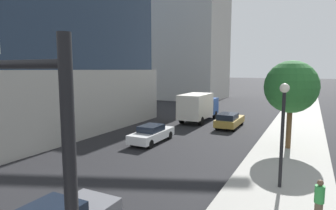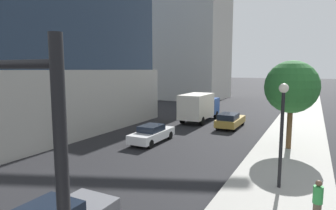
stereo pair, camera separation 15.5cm
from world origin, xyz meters
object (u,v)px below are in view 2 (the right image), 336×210
street_tree (291,87)px  pedestrian_green_shirt (317,202)px  street_lamp (282,119)px  car_white (152,134)px  construction_building (187,26)px  car_gold (230,120)px  box_truck (199,106)px

street_tree → pedestrian_green_shirt: 11.09m
street_lamp → car_white: bearing=153.6°
construction_building → car_gold: (15.73, -25.01, -13.40)m
street_tree → car_gold: (-5.80, 5.89, -3.76)m
street_tree → box_truck: size_ratio=0.92×
street_lamp → construction_building: bearing=119.5°
street_lamp → box_truck: size_ratio=0.73×
construction_building → car_white: bearing=-70.6°
street_lamp → car_gold: 14.90m
street_tree → car_white: street_tree is taller
car_white → box_truck: (0.00, 10.21, 1.02)m
car_gold → pedestrian_green_shirt: pedestrian_green_shirt is taller
street_tree → street_lamp: bearing=-88.7°
street_tree → construction_building: bearing=124.9°
street_tree → pedestrian_green_shirt: street_tree is taller
car_white → pedestrian_green_shirt: bearing=-34.2°
construction_building → street_tree: bearing=-55.1°
street_lamp → pedestrian_green_shirt: 4.10m
street_tree → pedestrian_green_shirt: size_ratio=3.72×
pedestrian_green_shirt → car_gold: bearing=114.8°
street_lamp → car_gold: street_lamp is taller
street_tree → box_truck: bearing=142.0°
construction_building → pedestrian_green_shirt: size_ratio=19.74×
street_lamp → pedestrian_green_shirt: street_lamp is taller
construction_building → street_lamp: 45.38m
construction_building → street_lamp: size_ratio=6.65×
construction_building → car_white: size_ratio=7.15×
car_gold → car_white: size_ratio=1.03×
construction_building → street_tree: construction_building is taller
construction_building → car_gold: size_ratio=6.94×
construction_building → car_gold: bearing=-57.8°
car_white → pedestrian_green_shirt: (11.50, -7.80, 0.30)m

